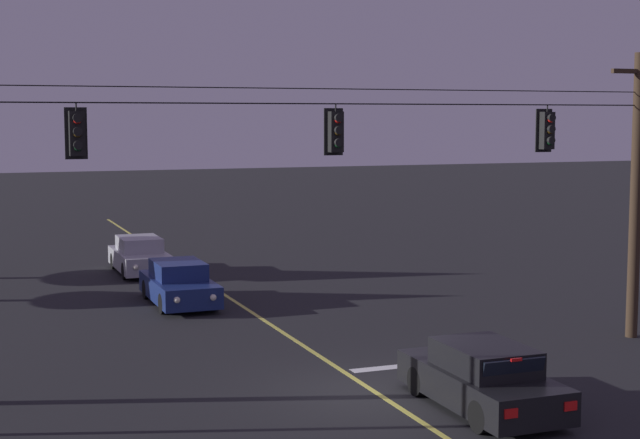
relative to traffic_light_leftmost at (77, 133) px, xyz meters
name	(u,v)px	position (x,y,z in m)	size (l,w,h in m)	color
ground_plane	(377,393)	(5.97, -2.46, -5.67)	(180.00, 180.00, 0.00)	black
lane_centre_stripe	(261,318)	(5.97, 6.02, -5.67)	(0.14, 60.00, 0.01)	#D1C64C
stop_bar_paint	(416,365)	(7.87, -0.58, -5.67)	(3.40, 0.36, 0.01)	silver
signal_span_assembly	(335,201)	(5.97, 0.02, -1.65)	(19.36, 0.32, 7.72)	#38281C
traffic_light_leftmost	(77,133)	(0.00, 0.00, 0.00)	(0.48, 0.41, 1.22)	black
traffic_light_left_inner	(336,132)	(5.99, 0.00, 0.00)	(0.48, 0.41, 1.22)	black
traffic_light_centre	(547,130)	(11.86, 0.00, 0.00)	(0.48, 0.41, 1.22)	black
car_waiting_near_lane	(482,379)	(7.52, -4.31, -5.02)	(1.80, 4.33, 1.39)	black
car_oncoming_lead	(179,284)	(4.17, 9.04, -5.02)	(1.80, 4.42, 1.39)	navy
car_oncoming_trailing	(140,256)	(4.16, 15.80, -5.02)	(1.80, 4.42, 1.39)	#A5A5AD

